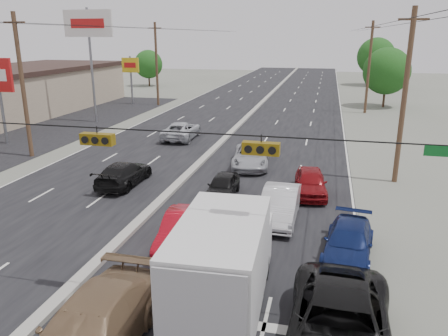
{
  "coord_description": "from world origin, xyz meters",
  "views": [
    {
      "loc": [
        8.19,
        -11.68,
        8.46
      ],
      "look_at": [
        3.48,
        8.33,
        2.2
      ],
      "focal_mm": 35.0,
      "sensor_mm": 36.0,
      "label": 1
    }
  ],
  "objects_px": {
    "pole_sign_far": "(131,69)",
    "queue_car_e": "(311,182)",
    "utility_pole_right_c": "(369,67)",
    "black_suv": "(339,329)",
    "tree_right_far": "(376,56)",
    "pole_sign_billboard": "(89,31)",
    "queue_car_b": "(280,205)",
    "tan_sedan": "(90,332)",
    "oncoming_near": "(124,174)",
    "queue_car_a": "(223,186)",
    "utility_pole_left_b": "(23,86)",
    "oncoming_far": "(181,131)",
    "queue_car_d": "(348,243)",
    "utility_pole_left_c": "(157,64)",
    "box_truck": "(225,265)",
    "red_sedan": "(183,231)",
    "tree_left_far": "(148,64)",
    "tree_right_mid": "(387,71)",
    "utility_pole_right_b": "(404,97)",
    "queue_car_c": "(251,156)"
  },
  "relations": [
    {
      "from": "tree_left_far",
      "to": "oncoming_near",
      "type": "xyz_separation_m",
      "value": [
        18.89,
        -49.31,
        -3.03
      ]
    },
    {
      "from": "pole_sign_billboard",
      "to": "queue_car_e",
      "type": "height_order",
      "value": "pole_sign_billboard"
    },
    {
      "from": "tree_right_mid",
      "to": "oncoming_far",
      "type": "distance_m",
      "value": 29.2
    },
    {
      "from": "red_sedan",
      "to": "oncoming_near",
      "type": "xyz_separation_m",
      "value": [
        -5.88,
        6.71,
        -0.04
      ]
    },
    {
      "from": "utility_pole_right_c",
      "to": "tree_right_mid",
      "type": "height_order",
      "value": "utility_pole_right_c"
    },
    {
      "from": "tan_sedan",
      "to": "queue_car_a",
      "type": "relative_size",
      "value": 1.58
    },
    {
      "from": "tree_left_far",
      "to": "queue_car_a",
      "type": "relative_size",
      "value": 1.68
    },
    {
      "from": "utility_pole_right_c",
      "to": "red_sedan",
      "type": "distance_m",
      "value": 37.57
    },
    {
      "from": "tree_right_far",
      "to": "oncoming_near",
      "type": "distance_m",
      "value": 62.46
    },
    {
      "from": "utility_pole_left_c",
      "to": "oncoming_near",
      "type": "relative_size",
      "value": 2.12
    },
    {
      "from": "pole_sign_billboard",
      "to": "tree_right_mid",
      "type": "xyz_separation_m",
      "value": [
        29.5,
        17.0,
        -4.53
      ]
    },
    {
      "from": "pole_sign_billboard",
      "to": "black_suv",
      "type": "distance_m",
      "value": 38.32
    },
    {
      "from": "pole_sign_far",
      "to": "box_truck",
      "type": "xyz_separation_m",
      "value": [
        21.49,
        -40.1,
        -2.66
      ]
    },
    {
      "from": "pole_sign_far",
      "to": "box_truck",
      "type": "bearing_deg",
      "value": -61.82
    },
    {
      "from": "queue_car_d",
      "to": "oncoming_near",
      "type": "distance_m",
      "value": 13.92
    },
    {
      "from": "tree_left_far",
      "to": "tree_right_mid",
      "type": "xyz_separation_m",
      "value": [
        37.0,
        -15.0,
        0.62
      ]
    },
    {
      "from": "utility_pole_left_c",
      "to": "tree_left_far",
      "type": "bearing_deg",
      "value": 115.41
    },
    {
      "from": "box_truck",
      "to": "oncoming_near",
      "type": "distance_m",
      "value": 13.83
    },
    {
      "from": "tan_sedan",
      "to": "red_sedan",
      "type": "bearing_deg",
      "value": 87.11
    },
    {
      "from": "queue_car_d",
      "to": "tan_sedan",
      "type": "bearing_deg",
      "value": -126.19
    },
    {
      "from": "box_truck",
      "to": "oncoming_far",
      "type": "xyz_separation_m",
      "value": [
        -9.13,
        22.91,
        -1.02
      ]
    },
    {
      "from": "queue_car_b",
      "to": "tan_sedan",
      "type": "bearing_deg",
      "value": -109.54
    },
    {
      "from": "box_truck",
      "to": "red_sedan",
      "type": "xyz_separation_m",
      "value": [
        -2.71,
        4.07,
        -1.02
      ]
    },
    {
      "from": "queue_car_c",
      "to": "box_truck",
      "type": "bearing_deg",
      "value": -89.7
    },
    {
      "from": "pole_sign_billboard",
      "to": "tree_right_mid",
      "type": "height_order",
      "value": "pole_sign_billboard"
    },
    {
      "from": "utility_pole_left_c",
      "to": "queue_car_b",
      "type": "xyz_separation_m",
      "value": [
        18.85,
        -32.32,
        -4.34
      ]
    },
    {
      "from": "black_suv",
      "to": "tree_right_far",
      "type": "bearing_deg",
      "value": 86.39
    },
    {
      "from": "utility_pole_right_c",
      "to": "queue_car_e",
      "type": "relative_size",
      "value": 2.41
    },
    {
      "from": "queue_car_a",
      "to": "queue_car_b",
      "type": "bearing_deg",
      "value": -36.2
    },
    {
      "from": "pole_sign_far",
      "to": "queue_car_e",
      "type": "height_order",
      "value": "pole_sign_far"
    },
    {
      "from": "utility_pole_right_b",
      "to": "queue_car_a",
      "type": "height_order",
      "value": "utility_pole_right_b"
    },
    {
      "from": "queue_car_d",
      "to": "oncoming_near",
      "type": "height_order",
      "value": "oncoming_near"
    },
    {
      "from": "utility_pole_left_b",
      "to": "oncoming_near",
      "type": "bearing_deg",
      "value": -24.67
    },
    {
      "from": "red_sedan",
      "to": "utility_pole_left_b",
      "type": "bearing_deg",
      "value": 139.54
    },
    {
      "from": "queue_car_b",
      "to": "queue_car_d",
      "type": "height_order",
      "value": "queue_car_b"
    },
    {
      "from": "pole_sign_far",
      "to": "red_sedan",
      "type": "distance_m",
      "value": 40.79
    },
    {
      "from": "oncoming_far",
      "to": "pole_sign_far",
      "type": "bearing_deg",
      "value": -56.45
    },
    {
      "from": "queue_car_b",
      "to": "oncoming_near",
      "type": "bearing_deg",
      "value": 163.29
    },
    {
      "from": "utility_pole_left_b",
      "to": "pole_sign_billboard",
      "type": "height_order",
      "value": "pole_sign_billboard"
    },
    {
      "from": "utility_pole_right_b",
      "to": "queue_car_e",
      "type": "relative_size",
      "value": 2.41
    },
    {
      "from": "tree_right_mid",
      "to": "queue_car_a",
      "type": "height_order",
      "value": "tree_right_mid"
    },
    {
      "from": "oncoming_near",
      "to": "queue_car_a",
      "type": "bearing_deg",
      "value": 174.69
    },
    {
      "from": "queue_car_e",
      "to": "queue_car_c",
      "type": "bearing_deg",
      "value": 126.33
    },
    {
      "from": "queue_car_e",
      "to": "oncoming_far",
      "type": "distance_m",
      "value": 15.95
    },
    {
      "from": "utility_pole_right_c",
      "to": "box_truck",
      "type": "relative_size",
      "value": 1.47
    },
    {
      "from": "tree_right_mid",
      "to": "queue_car_d",
      "type": "relative_size",
      "value": 1.6
    },
    {
      "from": "pole_sign_far",
      "to": "red_sedan",
      "type": "relative_size",
      "value": 1.36
    },
    {
      "from": "tree_left_far",
      "to": "queue_car_c",
      "type": "bearing_deg",
      "value": -59.85
    },
    {
      "from": "utility_pole_left_b",
      "to": "utility_pole_left_c",
      "type": "height_order",
      "value": "same"
    },
    {
      "from": "oncoming_far",
      "to": "tree_left_far",
      "type": "bearing_deg",
      "value": -65.9
    }
  ]
}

